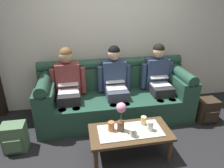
{
  "coord_description": "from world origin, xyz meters",
  "views": [
    {
      "loc": [
        -0.6,
        -1.8,
        1.92
      ],
      "look_at": [
        -0.1,
        0.92,
        0.71
      ],
      "focal_mm": 31.98,
      "sensor_mm": 36.0,
      "label": 1
    }
  ],
  "objects_px": {
    "cup_far_center": "(150,126)",
    "cup_far_left": "(143,120)",
    "person_left": "(68,84)",
    "backpack_left": "(15,138)",
    "couch": "(115,96)",
    "cup_near_left": "(133,132)",
    "coffee_table": "(130,134)",
    "cup_near_right": "(111,126)",
    "person_middle": "(115,81)",
    "backpack_right": "(206,110)",
    "person_right": "(158,77)",
    "flower_vase": "(121,114)"
  },
  "relations": [
    {
      "from": "cup_far_center",
      "to": "cup_far_left",
      "type": "bearing_deg",
      "value": 107.63
    },
    {
      "from": "person_left",
      "to": "backpack_left",
      "type": "height_order",
      "value": "person_left"
    },
    {
      "from": "couch",
      "to": "cup_near_left",
      "type": "xyz_separation_m",
      "value": [
        0.0,
        -1.1,
        0.07
      ]
    },
    {
      "from": "coffee_table",
      "to": "cup_near_right",
      "type": "xyz_separation_m",
      "value": [
        -0.23,
        0.05,
        0.12
      ]
    },
    {
      "from": "cup_near_left",
      "to": "backpack_left",
      "type": "bearing_deg",
      "value": 162.16
    },
    {
      "from": "person_middle",
      "to": "backpack_right",
      "type": "distance_m",
      "value": 1.6
    },
    {
      "from": "person_right",
      "to": "cup_far_left",
      "type": "xyz_separation_m",
      "value": [
        -0.55,
        -0.88,
        -0.22
      ]
    },
    {
      "from": "coffee_table",
      "to": "cup_far_left",
      "type": "height_order",
      "value": "cup_far_left"
    },
    {
      "from": "couch",
      "to": "coffee_table",
      "type": "distance_m",
      "value": 0.99
    },
    {
      "from": "cup_far_center",
      "to": "cup_far_left",
      "type": "xyz_separation_m",
      "value": [
        -0.04,
        0.13,
        -0.01
      ]
    },
    {
      "from": "cup_near_right",
      "to": "cup_far_left",
      "type": "bearing_deg",
      "value": 7.09
    },
    {
      "from": "cup_near_right",
      "to": "backpack_right",
      "type": "distance_m",
      "value": 1.79
    },
    {
      "from": "couch",
      "to": "person_right",
      "type": "xyz_separation_m",
      "value": [
        0.75,
        -0.0,
        0.29
      ]
    },
    {
      "from": "couch",
      "to": "backpack_right",
      "type": "distance_m",
      "value": 1.54
    },
    {
      "from": "cup_near_left",
      "to": "coffee_table",
      "type": "bearing_deg",
      "value": 90.4
    },
    {
      "from": "cup_near_right",
      "to": "cup_far_left",
      "type": "height_order",
      "value": "cup_near_right"
    },
    {
      "from": "coffee_table",
      "to": "flower_vase",
      "type": "xyz_separation_m",
      "value": [
        -0.12,
        0.03,
        0.29
      ]
    },
    {
      "from": "couch",
      "to": "flower_vase",
      "type": "height_order",
      "value": "couch"
    },
    {
      "from": "person_right",
      "to": "cup_far_center",
      "type": "distance_m",
      "value": 1.16
    },
    {
      "from": "cup_near_right",
      "to": "person_right",
      "type": "bearing_deg",
      "value": 43.48
    },
    {
      "from": "cup_far_left",
      "to": "backpack_left",
      "type": "relative_size",
      "value": 0.29
    },
    {
      "from": "person_right",
      "to": "cup_near_right",
      "type": "height_order",
      "value": "person_right"
    },
    {
      "from": "cup_near_left",
      "to": "cup_far_center",
      "type": "distance_m",
      "value": 0.26
    },
    {
      "from": "couch",
      "to": "person_middle",
      "type": "distance_m",
      "value": 0.29
    },
    {
      "from": "couch",
      "to": "flower_vase",
      "type": "bearing_deg",
      "value": -96.91
    },
    {
      "from": "flower_vase",
      "to": "person_left",
      "type": "bearing_deg",
      "value": 123.67
    },
    {
      "from": "person_left",
      "to": "backpack_right",
      "type": "height_order",
      "value": "person_left"
    },
    {
      "from": "person_right",
      "to": "backpack_left",
      "type": "relative_size",
      "value": 3.1
    },
    {
      "from": "coffee_table",
      "to": "backpack_right",
      "type": "distance_m",
      "value": 1.57
    },
    {
      "from": "cup_near_left",
      "to": "cup_far_left",
      "type": "xyz_separation_m",
      "value": [
        0.2,
        0.21,
        0.01
      ]
    },
    {
      "from": "backpack_right",
      "to": "flower_vase",
      "type": "bearing_deg",
      "value": -161.77
    },
    {
      "from": "cup_near_right",
      "to": "person_middle",
      "type": "bearing_deg",
      "value": 75.99
    },
    {
      "from": "person_left",
      "to": "flower_vase",
      "type": "height_order",
      "value": "person_left"
    },
    {
      "from": "cup_near_left",
      "to": "person_middle",
      "type": "bearing_deg",
      "value": 90.04
    },
    {
      "from": "cup_near_right",
      "to": "backpack_right",
      "type": "relative_size",
      "value": 0.32
    },
    {
      "from": "person_middle",
      "to": "cup_far_center",
      "type": "height_order",
      "value": "person_middle"
    },
    {
      "from": "cup_near_left",
      "to": "cup_near_right",
      "type": "xyz_separation_m",
      "value": [
        -0.23,
        0.16,
        0.01
      ]
    },
    {
      "from": "couch",
      "to": "backpack_left",
      "type": "bearing_deg",
      "value": -157.4
    },
    {
      "from": "person_right",
      "to": "flower_vase",
      "type": "bearing_deg",
      "value": -132.3
    },
    {
      "from": "person_right",
      "to": "cup_near_left",
      "type": "bearing_deg",
      "value": -124.6
    },
    {
      "from": "person_middle",
      "to": "backpack_left",
      "type": "bearing_deg",
      "value": -157.55
    },
    {
      "from": "backpack_left",
      "to": "couch",
      "type": "bearing_deg",
      "value": 22.6
    },
    {
      "from": "person_left",
      "to": "backpack_left",
      "type": "distance_m",
      "value": 1.06
    },
    {
      "from": "couch",
      "to": "coffee_table",
      "type": "bearing_deg",
      "value": -90.0
    },
    {
      "from": "person_left",
      "to": "cup_near_left",
      "type": "distance_m",
      "value": 1.35
    },
    {
      "from": "flower_vase",
      "to": "cup_far_left",
      "type": "relative_size",
      "value": 3.42
    },
    {
      "from": "coffee_table",
      "to": "backpack_right",
      "type": "height_order",
      "value": "backpack_right"
    },
    {
      "from": "cup_far_center",
      "to": "backpack_right",
      "type": "distance_m",
      "value": 1.37
    },
    {
      "from": "person_left",
      "to": "coffee_table",
      "type": "xyz_separation_m",
      "value": [
        0.75,
        -0.98,
        -0.33
      ]
    },
    {
      "from": "couch",
      "to": "flower_vase",
      "type": "relative_size",
      "value": 6.38
    }
  ]
}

